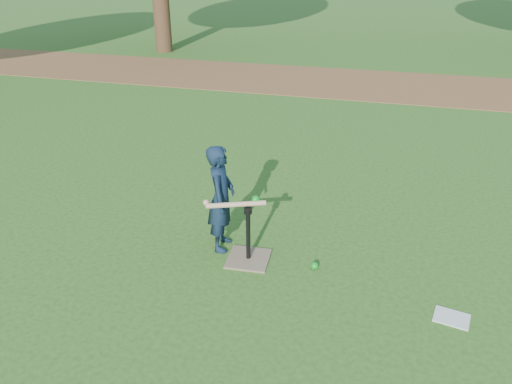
# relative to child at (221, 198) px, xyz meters

# --- Properties ---
(ground) EXTENTS (80.00, 80.00, 0.00)m
(ground) POSITION_rel_child_xyz_m (0.63, 0.13, -0.59)
(ground) COLOR #285116
(ground) RESTS_ON ground
(dirt_strip) EXTENTS (24.00, 3.00, 0.01)m
(dirt_strip) POSITION_rel_child_xyz_m (0.63, 7.63, -0.58)
(dirt_strip) COLOR brown
(dirt_strip) RESTS_ON ground
(child) EXTENTS (0.34, 0.46, 1.18)m
(child) POSITION_rel_child_xyz_m (0.00, 0.00, 0.00)
(child) COLOR #101E30
(child) RESTS_ON ground
(wiffle_ball_ground) EXTENTS (0.08, 0.08, 0.08)m
(wiffle_ball_ground) POSITION_rel_child_xyz_m (1.04, -0.16, -0.55)
(wiffle_ball_ground) COLOR #0C8A1C
(wiffle_ball_ground) RESTS_ON ground
(clipboard) EXTENTS (0.34, 0.28, 0.01)m
(clipboard) POSITION_rel_child_xyz_m (2.34, -0.58, -0.58)
(clipboard) COLOR silver
(clipboard) RESTS_ON ground
(batting_tee) EXTENTS (0.46, 0.46, 0.61)m
(batting_tee) POSITION_rel_child_xyz_m (0.34, -0.18, -0.48)
(batting_tee) COLOR #78624C
(batting_tee) RESTS_ON ground
(swing_action) EXTENTS (0.62, 0.29, 0.10)m
(swing_action) POSITION_rel_child_xyz_m (0.23, -0.18, 0.07)
(swing_action) COLOR tan
(swing_action) RESTS_ON ground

